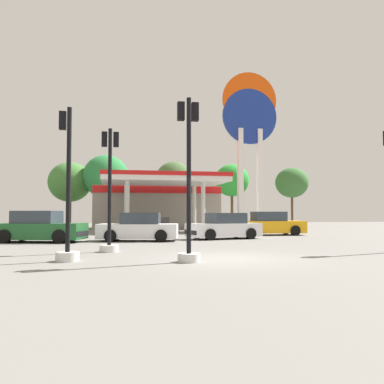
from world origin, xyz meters
The scene contains 15 objects.
ground_plane centered at (0.00, 0.00, 0.00)m, with size 90.00×90.00×0.00m, color slate.
gas_station centered at (0.16, 24.45, 2.19)m, with size 11.14×12.92×4.40m.
station_pole_sign centered at (7.61, 19.89, 8.64)m, with size 4.71×0.56×13.37m.
car_0 centered at (2.54, 9.47, 0.66)m, with size 4.34×2.58×1.45m.
car_1 centered at (-2.25, 8.71, 0.67)m, with size 4.36×2.50×1.47m.
car_2 centered at (-7.17, 8.78, 0.71)m, with size 4.68×2.86×1.56m.
car_3 centered at (6.57, 12.71, 0.69)m, with size 4.38×2.16×1.53m.
traffic_signal_0 centered at (-1.25, -0.61, 2.04)m, with size 0.68×0.70×4.97m.
traffic_signal_2 centered at (-4.87, 0.23, 1.47)m, with size 0.71×0.71×4.72m.
traffic_signal_3 centered at (-3.65, 3.01, 1.84)m, with size 0.71×0.71×4.67m.
tree_1 centered at (-8.19, 30.94, 4.62)m, with size 4.41×4.41×6.69m.
tree_2 centered at (-4.52, 29.89, 5.17)m, with size 4.62×4.62×7.38m.
tree_3 centered at (2.83, 32.00, 4.98)m, with size 4.15×4.15×7.14m.
tree_4 centered at (9.01, 30.21, 4.97)m, with size 3.74×3.74×6.76m.
tree_5 centered at (15.75, 29.62, 4.77)m, with size 3.64×3.64×6.45m.
Camera 1 is at (-3.38, -12.68, 1.48)m, focal length 38.07 mm.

